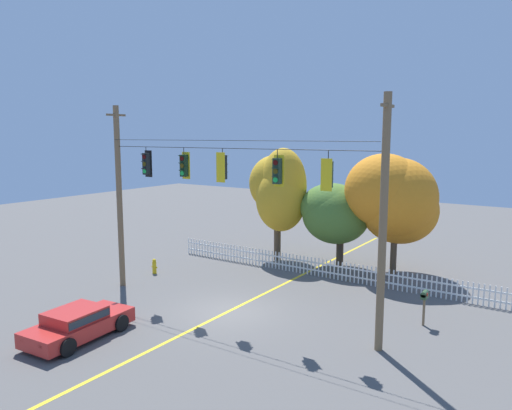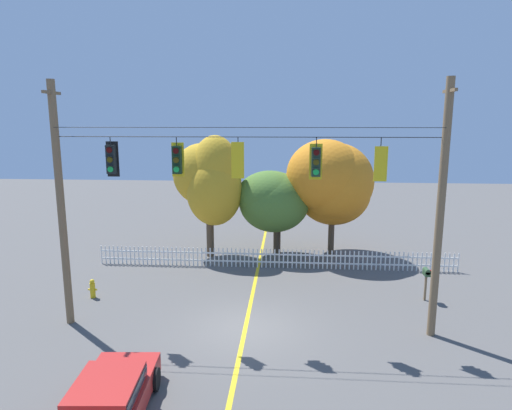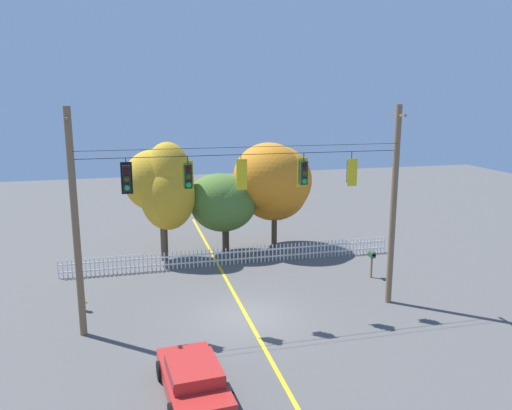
% 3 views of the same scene
% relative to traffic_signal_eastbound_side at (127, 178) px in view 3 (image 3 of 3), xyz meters
% --- Properties ---
extents(ground, '(80.00, 80.00, 0.00)m').
position_rel_traffic_signal_eastbound_side_xyz_m(ground, '(4.65, -0.01, -6.15)').
color(ground, '#565451').
extents(lane_centerline_stripe, '(0.16, 36.00, 0.01)m').
position_rel_traffic_signal_eastbound_side_xyz_m(lane_centerline_stripe, '(4.65, -0.01, -6.14)').
color(lane_centerline_stripe, gold).
rests_on(lane_centerline_stripe, ground).
extents(signal_support_span, '(13.49, 1.10, 8.86)m').
position_rel_traffic_signal_eastbound_side_xyz_m(signal_support_span, '(4.65, -0.01, -1.63)').
color(signal_support_span, brown).
rests_on(signal_support_span, ground).
extents(traffic_signal_eastbound_side, '(0.43, 0.38, 1.40)m').
position_rel_traffic_signal_eastbound_side_xyz_m(traffic_signal_eastbound_side, '(0.00, 0.00, 0.00)').
color(traffic_signal_eastbound_side, black).
extents(traffic_signal_northbound_secondary, '(0.43, 0.38, 1.37)m').
position_rel_traffic_signal_eastbound_side_xyz_m(traffic_signal_northbound_secondary, '(2.32, -0.00, -0.00)').
color(traffic_signal_northbound_secondary, black).
extents(traffic_signal_northbound_primary, '(0.43, 0.38, 1.39)m').
position_rel_traffic_signal_eastbound_side_xyz_m(traffic_signal_northbound_primary, '(4.44, -0.02, 0.01)').
color(traffic_signal_northbound_primary, black).
extents(traffic_signal_westbound_side, '(0.43, 0.38, 1.43)m').
position_rel_traffic_signal_eastbound_side_xyz_m(traffic_signal_westbound_side, '(7.07, -0.00, -0.04)').
color(traffic_signal_westbound_side, black).
extents(traffic_signal_southbound_primary, '(0.43, 0.38, 1.44)m').
position_rel_traffic_signal_eastbound_side_xyz_m(traffic_signal_southbound_primary, '(9.18, -0.02, -0.08)').
color(traffic_signal_southbound_primary, black).
extents(white_picket_fence, '(18.41, 0.06, 0.99)m').
position_rel_traffic_signal_eastbound_side_xyz_m(white_picket_fence, '(5.51, 6.85, -5.65)').
color(white_picket_fence, white).
rests_on(white_picket_fence, ground).
extents(autumn_maple_near_fence, '(3.88, 3.40, 6.73)m').
position_rel_traffic_signal_eastbound_side_xyz_m(autumn_maple_near_fence, '(1.91, 8.75, -1.90)').
color(autumn_maple_near_fence, brown).
rests_on(autumn_maple_near_fence, ground).
extents(autumn_maple_mid, '(4.05, 3.33, 4.78)m').
position_rel_traffic_signal_eastbound_side_xyz_m(autumn_maple_mid, '(5.28, 9.12, -2.98)').
color(autumn_maple_mid, '#473828').
rests_on(autumn_maple_mid, ground).
extents(autumn_oak_far_east, '(4.80, 4.57, 6.51)m').
position_rel_traffic_signal_eastbound_side_xyz_m(autumn_oak_far_east, '(8.53, 9.46, -2.05)').
color(autumn_oak_far_east, brown).
rests_on(autumn_oak_far_east, ground).
extents(parked_car, '(2.15, 4.11, 1.15)m').
position_rel_traffic_signal_eastbound_side_xyz_m(parked_car, '(1.71, -5.27, -5.54)').
color(parked_car, red).
rests_on(parked_car, ground).
extents(fire_hydrant, '(0.38, 0.22, 0.82)m').
position_rel_traffic_signal_eastbound_side_xyz_m(fire_hydrant, '(-2.15, 2.36, -5.74)').
color(fire_hydrant, gold).
rests_on(fire_hydrant, ground).
extents(roadside_mailbox, '(0.25, 0.44, 1.42)m').
position_rel_traffic_signal_eastbound_side_xyz_m(roadside_mailbox, '(11.97, 3.10, -4.99)').
color(roadside_mailbox, brown).
rests_on(roadside_mailbox, ground).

